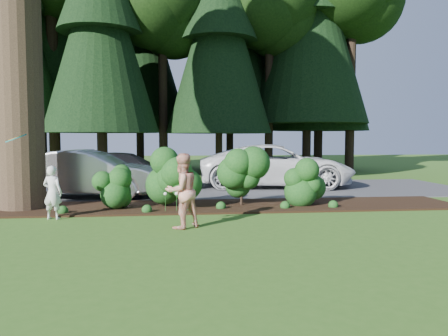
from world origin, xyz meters
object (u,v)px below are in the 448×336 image
(car_silver_wagon, at_px, (90,174))
(adult, at_px, (182,191))
(child, at_px, (52,192))
(car_white_suv, at_px, (277,166))
(car_dark_suv, at_px, (127,170))
(frisbee, at_px, (16,138))

(car_silver_wagon, xyz_separation_m, adult, (2.98, -5.13, 0.02))
(car_silver_wagon, relative_size, child, 3.60)
(car_silver_wagon, xyz_separation_m, child, (-0.19, -3.70, -0.15))
(car_silver_wagon, distance_m, car_white_suv, 7.33)
(car_silver_wagon, bearing_deg, car_dark_suv, -10.96)
(car_white_suv, distance_m, car_dark_suv, 5.99)
(car_dark_suv, height_order, child, car_dark_suv)
(car_silver_wagon, distance_m, adult, 5.93)
(car_white_suv, xyz_separation_m, child, (-7.09, -6.16, -0.22))
(child, bearing_deg, frisbee, 25.12)
(car_white_suv, height_order, child, car_white_suv)
(adult, bearing_deg, child, -58.39)
(car_white_suv, relative_size, car_dark_suv, 1.28)
(car_silver_wagon, bearing_deg, frisbee, 173.53)
(car_white_suv, height_order, car_dark_suv, car_white_suv)
(adult, xyz_separation_m, frisbee, (-3.95, 1.30, 1.18))
(car_silver_wagon, distance_m, child, 3.71)
(car_dark_suv, relative_size, child, 3.62)
(frisbee, bearing_deg, car_silver_wagon, 75.78)
(car_silver_wagon, relative_size, adult, 2.87)
(car_dark_suv, height_order, frisbee, frisbee)
(car_dark_suv, bearing_deg, child, 169.17)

